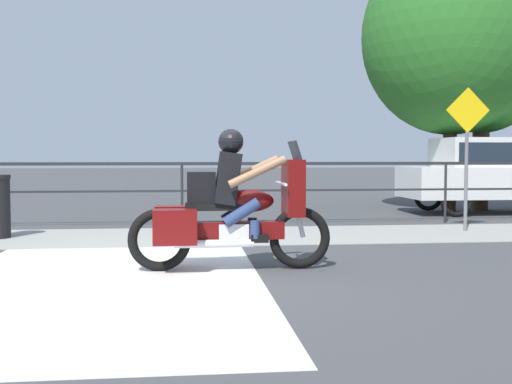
# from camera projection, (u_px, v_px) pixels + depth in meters

# --- Properties ---
(ground_plane) EXTENTS (120.00, 120.00, 0.00)m
(ground_plane) POSITION_uv_depth(u_px,v_px,m) (181.00, 276.00, 7.01)
(ground_plane) COLOR #424244
(sidewalk_band) EXTENTS (44.00, 2.40, 0.01)m
(sidewalk_band) POSITION_uv_depth(u_px,v_px,m) (182.00, 236.00, 10.38)
(sidewalk_band) COLOR #99968E
(sidewalk_band) RESTS_ON ground
(crosswalk_band) EXTENTS (3.27, 6.00, 0.01)m
(crosswalk_band) POSITION_uv_depth(u_px,v_px,m) (105.00, 281.00, 6.72)
(crosswalk_band) COLOR silver
(crosswalk_band) RESTS_ON ground
(fence_railing) EXTENTS (36.00, 0.05, 1.19)m
(fence_railing) POSITION_uv_depth(u_px,v_px,m) (182.00, 176.00, 11.89)
(fence_railing) COLOR #232326
(fence_railing) RESTS_ON ground
(motorcycle) EXTENTS (2.33, 0.76, 1.62)m
(motorcycle) POSITION_uv_depth(u_px,v_px,m) (229.00, 209.00, 7.33)
(motorcycle) COLOR black
(motorcycle) RESTS_ON ground
(parked_car) EXTENTS (4.26, 1.73, 1.70)m
(parked_car) POSITION_uv_depth(u_px,v_px,m) (494.00, 171.00, 14.52)
(parked_car) COLOR silver
(parked_car) RESTS_ON ground
(street_sign) EXTENTS (0.77, 0.06, 2.47)m
(street_sign) POSITION_uv_depth(u_px,v_px,m) (467.00, 140.00, 10.99)
(street_sign) COLOR slate
(street_sign) RESTS_ON ground
(tree_behind_sign) EXTENTS (4.16, 4.16, 6.37)m
(tree_behind_sign) POSITION_uv_depth(u_px,v_px,m) (452.00, 37.00, 14.91)
(tree_behind_sign) COLOR brown
(tree_behind_sign) RESTS_ON ground
(tree_behind_car) EXTENTS (3.08, 3.08, 5.24)m
(tree_behind_car) POSITION_uv_depth(u_px,v_px,m) (482.00, 63.00, 15.30)
(tree_behind_car) COLOR brown
(tree_behind_car) RESTS_ON ground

